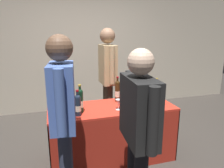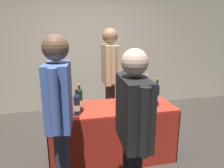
{
  "view_description": "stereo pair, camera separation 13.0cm",
  "coord_description": "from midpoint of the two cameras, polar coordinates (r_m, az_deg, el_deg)",
  "views": [
    {
      "loc": [
        -0.71,
        -2.43,
        1.68
      ],
      "look_at": [
        0.0,
        0.0,
        1.04
      ],
      "focal_mm": 33.52,
      "sensor_mm": 36.0,
      "label": 1
    },
    {
      "loc": [
        -0.59,
        -2.47,
        1.68
      ],
      "look_at": [
        0.0,
        0.0,
        1.04
      ],
      "focal_mm": 33.52,
      "sensor_mm": 36.0,
      "label": 2
    }
  ],
  "objects": [
    {
      "name": "display_bottle_2",
      "position": [
        2.43,
        -8.06,
        -5.5
      ],
      "size": [
        0.07,
        0.07,
        0.31
      ],
      "color": "#192333",
      "rests_on": "tasting_table"
    },
    {
      "name": "tasting_table",
      "position": [
        2.8,
        1.35,
        -10.68
      ],
      "size": [
        1.6,
        0.63,
        0.74
      ],
      "color": "red",
      "rests_on": "ground_plane"
    },
    {
      "name": "display_bottle_1",
      "position": [
        2.58,
        -10.64,
        -3.97
      ],
      "size": [
        0.08,
        0.08,
        0.35
      ],
      "color": "#38230F",
      "rests_on": "tasting_table"
    },
    {
      "name": "back_partition",
      "position": [
        4.6,
        -5.33,
        10.07
      ],
      "size": [
        7.42,
        0.12,
        2.7
      ],
      "primitive_type": "cube",
      "color": "#B2A893",
      "rests_on": "ground_plane"
    },
    {
      "name": "taster_foreground_left",
      "position": [
        1.95,
        -12.29,
        -6.79
      ],
      "size": [
        0.26,
        0.56,
        1.66
      ],
      "rotation": [
        0.0,
        0.0,
        1.45
      ],
      "color": "#2D3347",
      "rests_on": "ground_plane"
    },
    {
      "name": "ground_plane",
      "position": [
        3.04,
        1.3,
        -19.31
      ],
      "size": [
        12.0,
        12.0,
        0.0
      ],
      "primitive_type": "plane",
      "color": "#38332D"
    },
    {
      "name": "wine_glass_near_vendor",
      "position": [
        2.57,
        3.09,
        -5.11
      ],
      "size": [
        0.07,
        0.07,
        0.13
      ],
      "color": "silver",
      "rests_on": "tasting_table"
    },
    {
      "name": "featured_wine_bottle",
      "position": [
        2.74,
        8.47,
        -2.73
      ],
      "size": [
        0.07,
        0.07,
        0.36
      ],
      "color": "#38230F",
      "rests_on": "tasting_table"
    },
    {
      "name": "taster_foreground_right",
      "position": [
        1.78,
        7.89,
        -10.68
      ],
      "size": [
        0.24,
        0.64,
        1.56
      ],
      "rotation": [
        0.0,
        0.0,
        1.5
      ],
      "color": "black",
      "rests_on": "ground_plane"
    },
    {
      "name": "display_bottle_0",
      "position": [
        2.51,
        -7.36,
        -4.33
      ],
      "size": [
        0.07,
        0.07,
        0.34
      ],
      "color": "black",
      "rests_on": "tasting_table"
    },
    {
      "name": "display_bottle_4",
      "position": [
        2.86,
        3.01,
        -1.89
      ],
      "size": [
        0.07,
        0.07,
        0.35
      ],
      "color": "#38230F",
      "rests_on": "tasting_table"
    },
    {
      "name": "brochure_stand",
      "position": [
        2.77,
        5.25,
        -4.27
      ],
      "size": [
        0.11,
        0.11,
        0.14
      ],
      "primitive_type": "cube",
      "rotation": [
        -0.1,
        0.0,
        5.51
      ],
      "color": "silver",
      "rests_on": "tasting_table"
    },
    {
      "name": "display_bottle_3",
      "position": [
        2.61,
        5.95,
        -3.65
      ],
      "size": [
        0.07,
        0.07,
        0.35
      ],
      "color": "black",
      "rests_on": "tasting_table"
    },
    {
      "name": "vendor_presenter",
      "position": [
        3.33,
        0.58,
        3.16
      ],
      "size": [
        0.24,
        0.56,
        1.73
      ],
      "rotation": [
        0.0,
        0.0,
        -1.56
      ],
      "color": "#4C4233",
      "rests_on": "ground_plane"
    },
    {
      "name": "display_bottle_5",
      "position": [
        2.76,
        13.4,
        -2.84
      ],
      "size": [
        0.07,
        0.07,
        0.36
      ],
      "color": "#192333",
      "rests_on": "tasting_table"
    },
    {
      "name": "flower_vase",
      "position": [
        2.89,
        10.27,
        -2.44
      ],
      "size": [
        0.09,
        0.09,
        0.4
      ],
      "color": "slate",
      "rests_on": "tasting_table"
    }
  ]
}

